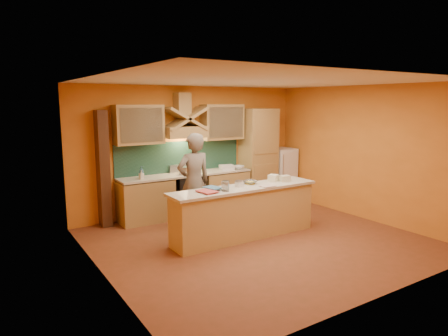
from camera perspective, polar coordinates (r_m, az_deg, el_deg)
floor at (r=7.28m, az=4.97°, el=-10.30°), size 5.50×5.00×0.01m
ceiling at (r=6.87m, az=5.30°, el=12.28°), size 5.50×5.00×0.01m
wall_back at (r=9.03m, az=-4.61°, el=2.69°), size 5.50×0.02×2.80m
wall_front at (r=5.22m, az=22.14°, el=-2.91°), size 5.50×0.02×2.80m
wall_left at (r=5.71m, az=-17.30°, el=-1.63°), size 0.02×5.00×2.80m
wall_right at (r=8.88m, az=19.34°, el=2.07°), size 0.02×5.00×2.80m
base_cabinet_left at (r=8.42m, az=-11.11°, el=-4.66°), size 1.10×0.60×0.86m
base_cabinet_right at (r=9.26m, az=-0.10°, el=-3.20°), size 1.10×0.60×0.86m
counter_top at (r=8.70m, az=-5.39°, el=-0.91°), size 3.00×0.62×0.04m
stove at (r=8.79m, az=-5.34°, el=-3.79°), size 0.60×0.58×0.90m
backsplash at (r=8.90m, az=-6.26°, el=1.59°), size 3.00×0.03×0.70m
range_hood at (r=8.63m, az=-5.63°, el=5.17°), size 0.92×0.50×0.24m
hood_chimney at (r=8.70m, az=-6.00°, el=9.02°), size 0.30×0.30×0.50m
upper_cabinet_left at (r=8.28m, az=-12.10°, el=6.08°), size 1.00×0.35×0.80m
upper_cabinet_right at (r=9.18m, az=-0.26°, el=6.59°), size 1.00×0.35×0.80m
pantry_column at (r=9.70m, az=4.89°, el=1.66°), size 0.80×0.60×2.30m
fridge at (r=10.24m, az=8.19°, el=-0.82°), size 0.58×0.60×1.30m
trim_column_left at (r=8.17m, az=-16.88°, el=-0.17°), size 0.20×0.30×2.30m
island_body at (r=7.32m, az=2.95°, el=-6.55°), size 2.80×0.55×0.88m
island_top at (r=7.20m, az=2.98°, el=-2.88°), size 2.90×0.62×0.05m
person at (r=7.61m, az=-4.34°, el=-2.06°), size 0.69×0.45×1.88m
pot_large at (r=8.56m, az=-5.79°, el=-0.48°), size 0.27×0.27×0.18m
pot_small at (r=8.78m, az=-4.31°, el=-0.34°), size 0.22×0.22×0.14m
soap_bottle_a at (r=8.19m, az=-11.71°, el=-0.95°), size 0.09×0.09×0.18m
soap_bottle_b at (r=8.23m, az=-11.72°, el=-0.63°), size 0.13×0.13×0.25m
bowl_back at (r=9.21m, az=2.12°, el=0.08°), size 0.32×0.32×0.08m
dish_rack at (r=9.11m, az=0.41°, el=0.08°), size 0.36×0.31×0.11m
book_lower at (r=6.65m, az=-3.29°, el=-3.55°), size 0.30×0.37×0.03m
book_upper at (r=6.87m, az=-2.29°, el=-2.98°), size 0.29×0.35×0.02m
jar_large at (r=6.80m, az=0.18°, el=-2.63°), size 0.17×0.17×0.18m
jar_small at (r=6.95m, az=0.29°, el=-2.46°), size 0.15×0.15×0.16m
kitchen_scale at (r=7.18m, az=2.17°, el=-2.33°), size 0.13×0.13×0.09m
mixing_bowl at (r=7.45m, az=3.73°, el=-2.04°), size 0.32×0.32×0.06m
cloth at (r=7.25m, az=6.22°, el=-2.58°), size 0.27×0.21×0.02m
grocery_bag_a at (r=7.72m, az=7.05°, el=-1.43°), size 0.25×0.24×0.13m
grocery_bag_b at (r=7.73m, az=8.69°, el=-1.50°), size 0.21×0.18×0.11m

